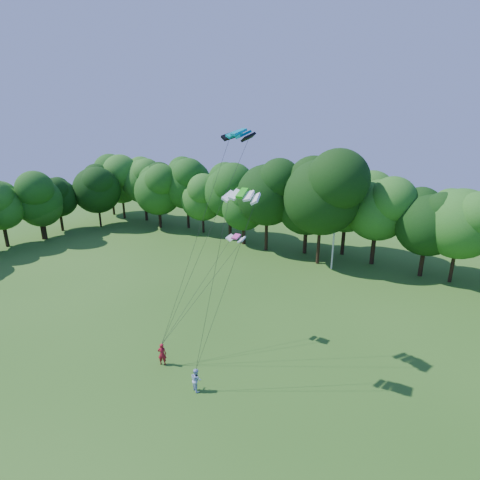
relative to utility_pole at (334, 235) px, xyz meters
The scene contains 10 objects.
ground 31.95m from the utility_pole, 94.61° to the right, with size 160.00×160.00×0.00m, color #285918.
utility_pole is the anchor object (origin of this frame).
kite_flyer_left 27.21m from the utility_pole, 101.27° to the right, with size 0.69×0.45×1.88m, color maroon.
kite_flyer_right 27.73m from the utility_pole, 92.48° to the right, with size 0.85×0.66×1.75m, color #ACC3EF.
kite_teal 25.34m from the utility_pole, 92.87° to the right, with size 2.81×1.93×0.50m.
kite_green 26.22m from the utility_pole, 88.09° to the right, with size 2.49×1.28×0.55m.
kite_pink 20.48m from the utility_pole, 97.18° to the right, with size 1.59×0.78×0.30m.
tree_back_west 33.06m from the utility_pole, behind, with size 9.05×9.05×13.17m.
tree_back_center 5.72m from the utility_pole, 157.40° to the left, with size 10.73×10.73×15.61m.
tree_flank_west 45.54m from the utility_pole, 165.92° to the right, with size 7.09×7.09×10.31m.
Camera 1 is at (15.38, -13.48, 18.36)m, focal length 28.00 mm.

